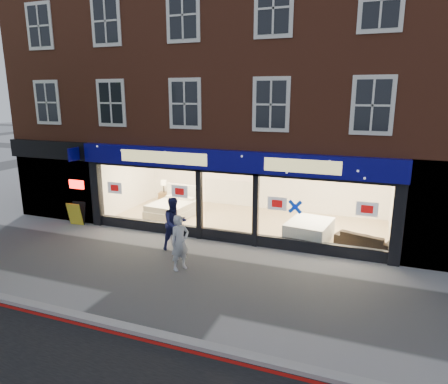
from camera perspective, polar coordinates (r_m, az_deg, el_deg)
The scene contains 12 objects.
ground at distance 11.77m, azimuth -4.93°, elevation -12.02°, with size 120.00×120.00×0.00m, color gray.
kerb_line at distance 9.44m, azimuth -13.60°, elevation -19.40°, with size 60.00×0.10×0.01m, color #8C0A07.
kerb_stone at distance 9.54m, azimuth -12.91°, elevation -18.56°, with size 60.00×0.25×0.12m, color gray.
showroom_floor at distance 16.29m, azimuth 3.11°, elevation -4.34°, with size 11.00×4.50×0.10m, color tan.
building at distance 17.17m, azimuth 5.18°, elevation 18.94°, with size 19.00×8.26×10.30m.
display_bed at distance 17.11m, azimuth -7.21°, elevation -2.22°, with size 1.85×2.18×1.15m.
bedside_table at distance 18.94m, azimuth -8.53°, elevation -0.85°, with size 0.45×0.45×0.55m, color brown.
mattress_stack at distance 14.42m, azimuth 12.07°, elevation -5.41°, with size 1.61×1.93×0.69m.
sofa at distance 14.22m, azimuth 19.42°, elevation -6.50°, with size 1.86×0.73×0.54m, color black.
a_board at distance 17.06m, azimuth -20.30°, elevation -2.90°, with size 0.61×0.39×0.93m, color gold.
pedestrian_grey at distance 11.98m, azimuth -6.32°, elevation -7.19°, with size 0.61×0.40×1.68m, color #B1B4B9.
pedestrian_blue at distance 13.54m, azimuth -7.07°, elevation -4.47°, with size 0.87×0.68×1.79m, color #1A1D4B.
Camera 1 is at (4.68, -9.51, 5.11)m, focal length 32.00 mm.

